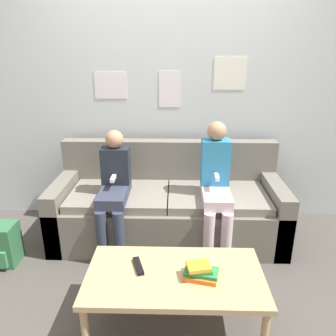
{
  "coord_description": "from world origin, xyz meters",
  "views": [
    {
      "loc": [
        0.07,
        -2.22,
        1.68
      ],
      "look_at": [
        0.0,
        0.37,
        0.73
      ],
      "focal_mm": 35.0,
      "sensor_mm": 36.0,
      "label": 1
    }
  ],
  "objects_px": {
    "coffee_table": "(175,279)",
    "person_right": "(216,183)",
    "tv_remote": "(138,266)",
    "person_left": "(114,187)",
    "couch": "(168,208)",
    "backpack": "(1,245)"
  },
  "relations": [
    {
      "from": "coffee_table",
      "to": "person_left",
      "type": "relative_size",
      "value": 1.05
    },
    {
      "from": "coffee_table",
      "to": "tv_remote",
      "type": "height_order",
      "value": "tv_remote"
    },
    {
      "from": "couch",
      "to": "coffee_table",
      "type": "height_order",
      "value": "couch"
    },
    {
      "from": "couch",
      "to": "coffee_table",
      "type": "bearing_deg",
      "value": -86.47
    },
    {
      "from": "coffee_table",
      "to": "person_right",
      "type": "distance_m",
      "value": 0.99
    },
    {
      "from": "coffee_table",
      "to": "backpack",
      "type": "relative_size",
      "value": 3.11
    },
    {
      "from": "tv_remote",
      "to": "person_right",
      "type": "bearing_deg",
      "value": 37.41
    },
    {
      "from": "person_right",
      "to": "backpack",
      "type": "relative_size",
      "value": 3.19
    },
    {
      "from": "tv_remote",
      "to": "backpack",
      "type": "relative_size",
      "value": 0.5
    },
    {
      "from": "coffee_table",
      "to": "person_left",
      "type": "height_order",
      "value": "person_left"
    },
    {
      "from": "person_right",
      "to": "backpack",
      "type": "bearing_deg",
      "value": -170.84
    },
    {
      "from": "couch",
      "to": "backpack",
      "type": "height_order",
      "value": "couch"
    },
    {
      "from": "couch",
      "to": "tv_remote",
      "type": "bearing_deg",
      "value": -99.17
    },
    {
      "from": "couch",
      "to": "person_left",
      "type": "bearing_deg",
      "value": -156.22
    },
    {
      "from": "coffee_table",
      "to": "couch",
      "type": "bearing_deg",
      "value": 93.53
    },
    {
      "from": "couch",
      "to": "person_right",
      "type": "distance_m",
      "value": 0.55
    },
    {
      "from": "coffee_table",
      "to": "person_right",
      "type": "relative_size",
      "value": 0.98
    },
    {
      "from": "person_left",
      "to": "person_right",
      "type": "distance_m",
      "value": 0.86
    },
    {
      "from": "backpack",
      "to": "person_right",
      "type": "bearing_deg",
      "value": 9.16
    },
    {
      "from": "person_right",
      "to": "tv_remote",
      "type": "bearing_deg",
      "value": -124.46
    },
    {
      "from": "person_left",
      "to": "person_right",
      "type": "bearing_deg",
      "value": 0.77
    },
    {
      "from": "coffee_table",
      "to": "backpack",
      "type": "height_order",
      "value": "coffee_table"
    }
  ]
}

